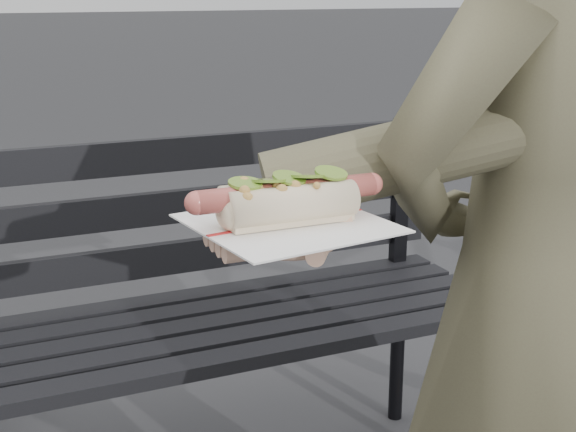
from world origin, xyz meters
name	(u,v)px	position (x,y,z in m)	size (l,w,h in m)	color
park_bench	(169,298)	(0.00, 1.00, 0.52)	(1.50, 0.44, 0.88)	black
person	(538,305)	(0.31, 0.12, 0.78)	(0.57, 0.38, 1.57)	#4F4934
held_hotdog	(421,160)	(0.09, 0.11, 1.02)	(0.64, 0.30, 0.20)	#4F4934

